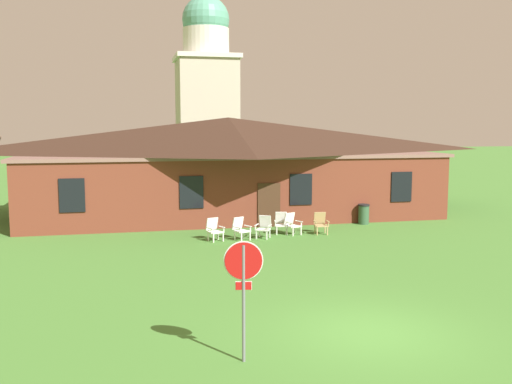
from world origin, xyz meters
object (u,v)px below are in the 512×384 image
lawn_chair_middle (281,222)px  trash_bin (364,214)px  stop_sign (244,277)px  lawn_chair_far_side (321,223)px  lawn_chair_near_door (240,228)px  lawn_chair_right_end (292,223)px  lawn_chair_by_porch (214,229)px  lawn_chair_left_end (264,226)px

lawn_chair_middle → trash_bin: trash_bin is taller
stop_sign → lawn_chair_far_side: stop_sign is taller
lawn_chair_near_door → lawn_chair_middle: same height
stop_sign → lawn_chair_right_end: (4.81, 12.91, -1.29)m
lawn_chair_by_porch → lawn_chair_near_door: same height
lawn_chair_right_end → trash_bin: bearing=22.9°
lawn_chair_far_side → lawn_chair_middle: bearing=165.0°
lawn_chair_middle → lawn_chair_by_porch: bearing=-163.8°
lawn_chair_right_end → lawn_chair_far_side: 1.30m
lawn_chair_left_end → lawn_chair_near_door: bearing=-170.8°
stop_sign → lawn_chair_right_end: 13.84m
stop_sign → trash_bin: size_ratio=2.57×
lawn_chair_near_door → lawn_chair_far_side: size_ratio=1.00×
lawn_chair_left_end → lawn_chair_middle: 1.28m
lawn_chair_near_door → lawn_chair_middle: 2.28m
stop_sign → trash_bin: (8.99, 14.68, -1.29)m
lawn_chair_middle → trash_bin: 4.79m
stop_sign → lawn_chair_right_end: bearing=69.6°
lawn_chair_by_porch → lawn_chair_middle: bearing=16.2°
lawn_chair_near_door → lawn_chair_middle: (2.06, 0.98, 0.00)m
lawn_chair_near_door → lawn_chair_left_end: (1.06, 0.17, 0.00)m
lawn_chair_by_porch → stop_sign: bearing=-95.8°
lawn_chair_right_end → trash_bin: (4.17, 1.76, -0.00)m
lawn_chair_by_porch → lawn_chair_far_side: size_ratio=1.00×
lawn_chair_near_door → lawn_chair_far_side: bearing=8.1°
lawn_chair_middle → lawn_chair_left_end: bearing=-140.9°
lawn_chair_near_door → stop_sign: bearing=-100.9°
lawn_chair_by_porch → lawn_chair_right_end: same height
lawn_chair_middle → trash_bin: (4.57, 1.44, -0.00)m
lawn_chair_by_porch → lawn_chair_left_end: same height
lawn_chair_near_door → lawn_chair_middle: bearing=25.5°
lawn_chair_far_side → lawn_chair_right_end: bearing=174.2°
lawn_chair_near_door → lawn_chair_right_end: size_ratio=1.00×
stop_sign → lawn_chair_middle: (4.42, 13.23, -1.29)m
lawn_chair_near_door → trash_bin: (6.63, 2.43, -0.00)m
lawn_chair_near_door → trash_bin: size_ratio=0.98×
lawn_chair_far_side → trash_bin: size_ratio=0.98×
stop_sign → lawn_chair_near_door: bearing=79.1°
trash_bin → lawn_chair_by_porch: bearing=-163.0°
lawn_chair_by_porch → trash_bin: size_ratio=0.98×
lawn_chair_by_porch → lawn_chair_near_door: size_ratio=1.00×
lawn_chair_by_porch → lawn_chair_left_end: size_ratio=1.00×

